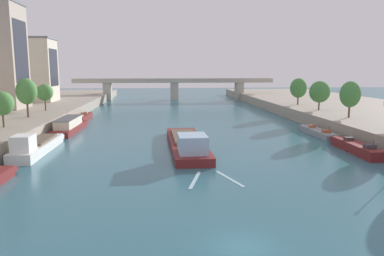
% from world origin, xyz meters
% --- Properties ---
extents(ground_plane, '(400.00, 400.00, 0.00)m').
position_xyz_m(ground_plane, '(0.00, 0.00, 0.00)').
color(ground_plane, '#2D6070').
extents(quay_right, '(36.00, 170.00, 2.50)m').
position_xyz_m(quay_right, '(41.97, 55.00, 1.25)').
color(quay_right, gray).
rests_on(quay_right, ground).
extents(barge_midriver, '(5.28, 23.81, 3.26)m').
position_xyz_m(barge_midriver, '(-1.45, 29.10, 0.94)').
color(barge_midriver, maroon).
rests_on(barge_midriver, ground).
extents(wake_behind_barge, '(5.60, 5.95, 0.03)m').
position_xyz_m(wake_behind_barge, '(0.08, 14.66, 0.01)').
color(wake_behind_barge, '#A0CCD6').
rests_on(wake_behind_barge, ground).
extents(moored_boat_left_second, '(3.11, 15.82, 3.26)m').
position_xyz_m(moored_boat_left_second, '(-21.95, 28.64, 0.99)').
color(moored_boat_left_second, silver).
rests_on(moored_boat_left_second, ground).
extents(moored_boat_left_lone, '(3.60, 16.07, 2.63)m').
position_xyz_m(moored_boat_left_lone, '(-21.68, 45.96, 1.10)').
color(moored_boat_left_lone, maroon).
rests_on(moored_boat_left_lone, ground).
extents(moored_boat_left_end, '(2.21, 12.59, 2.27)m').
position_xyz_m(moored_boat_left_end, '(-22.28, 61.44, 0.61)').
color(moored_boat_left_end, maroon).
rests_on(moored_boat_left_end, ground).
extents(moored_boat_right_downstream, '(2.57, 12.05, 2.40)m').
position_xyz_m(moored_boat_right_downstream, '(21.41, 25.30, 0.68)').
color(moored_boat_right_downstream, maroon).
rests_on(moored_boat_right_downstream, ground).
extents(moored_boat_right_midway, '(2.24, 12.19, 2.11)m').
position_xyz_m(moored_boat_right_midway, '(21.70, 38.51, 0.54)').
color(moored_boat_right_midway, gray).
rests_on(moored_boat_right_midway, ground).
extents(tree_left_far, '(3.45, 3.45, 5.47)m').
position_xyz_m(tree_left_far, '(-28.94, 35.80, 6.14)').
color(tree_left_far, brown).
rests_on(tree_left_far, quay_left).
extents(tree_left_distant, '(3.67, 3.67, 7.10)m').
position_xyz_m(tree_left_distant, '(-29.31, 47.41, 7.21)').
color(tree_left_distant, brown).
rests_on(tree_left_distant, quay_left).
extents(tree_left_by_lamp, '(3.45, 3.45, 5.63)m').
position_xyz_m(tree_left_by_lamp, '(-29.48, 58.46, 6.35)').
color(tree_left_by_lamp, brown).
rests_on(tree_left_by_lamp, quay_left).
extents(tree_right_distant, '(3.66, 3.66, 6.59)m').
position_xyz_m(tree_right_distant, '(29.16, 42.30, 6.71)').
color(tree_right_distant, brown).
rests_on(tree_right_distant, quay_right).
extents(tree_right_end_of_row, '(4.36, 4.36, 6.22)m').
position_xyz_m(tree_right_end_of_row, '(29.01, 54.85, 6.40)').
color(tree_right_end_of_row, brown).
rests_on(tree_right_end_of_row, quay_right).
extents(tree_right_second, '(4.07, 4.07, 6.52)m').
position_xyz_m(tree_right_second, '(28.90, 66.86, 6.59)').
color(tree_right_second, brown).
rests_on(tree_right_second, quay_right).
extents(building_left_corner, '(16.08, 9.77, 17.11)m').
position_xyz_m(building_left_corner, '(-41.73, 82.50, 11.06)').
color(building_left_corner, beige).
rests_on(building_left_corner, quay_left).
extents(bridge_far, '(71.94, 4.40, 7.87)m').
position_xyz_m(bridge_far, '(0.00, 112.58, 5.15)').
color(bridge_far, '#ADA899').
rests_on(bridge_far, ground).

